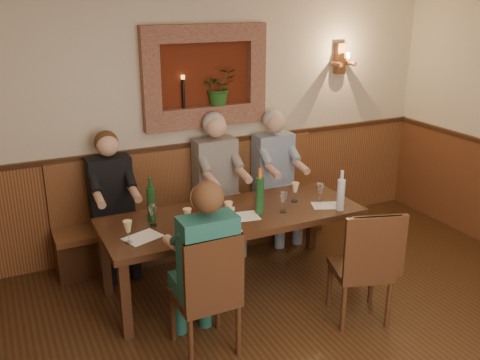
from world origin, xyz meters
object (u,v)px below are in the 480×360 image
object	(u,v)px
dining_table	(233,221)
wine_bottle_green_b	(151,203)
person_chair_front	(204,282)
person_bench_right	(276,186)
bench	(197,219)
spittoon_bucket	(206,206)
person_bench_mid	(219,194)
wine_bottle_green_a	(260,195)
person_bench_left	(114,215)
water_bottle	(341,194)
chair_near_right	(360,287)
chair_near_left	(206,316)

from	to	relation	value
dining_table	wine_bottle_green_b	world-z (taller)	wine_bottle_green_b
person_chair_front	person_bench_right	bearing A→B (deg)	46.47
dining_table	wine_bottle_green_b	bearing A→B (deg)	166.94
bench	spittoon_bucket	distance (m)	1.13
dining_table	person_bench_mid	world-z (taller)	person_bench_mid
spittoon_bucket	person_chair_front	bearing A→B (deg)	-113.56
wine_bottle_green_a	wine_bottle_green_b	xyz separation A→B (m)	(-0.95, 0.25, -0.01)
person_bench_left	wine_bottle_green_b	bearing A→B (deg)	-73.77
water_bottle	chair_near_right	bearing A→B (deg)	-108.08
chair_near_right	person_bench_mid	distance (m)	1.89
person_bench_mid	wine_bottle_green_a	size ratio (longest dim) A/B	3.47
spittoon_bucket	wine_bottle_green_b	size ratio (longest dim) A/B	0.63
dining_table	wine_bottle_green_a	bearing A→B (deg)	-20.35
person_bench_mid	wine_bottle_green_b	xyz separation A→B (m)	(-0.94, -0.67, 0.29)
person_bench_mid	person_bench_right	bearing A→B (deg)	0.08
spittoon_bucket	chair_near_left	bearing A→B (deg)	-113.24
person_bench_left	wine_bottle_green_b	size ratio (longest dim) A/B	3.51
chair_near_right	water_bottle	distance (m)	0.89
dining_table	person_chair_front	size ratio (longest dim) A/B	1.67
dining_table	chair_near_right	distance (m)	1.27
wine_bottle_green_b	spittoon_bucket	bearing A→B (deg)	-21.32
person_chair_front	wine_bottle_green_a	distance (m)	1.13
person_bench_right	person_chair_front	size ratio (longest dim) A/B	1.02
person_bench_right	water_bottle	distance (m)	1.22
person_chair_front	wine_bottle_green_b	bearing A→B (deg)	97.04
person_bench_mid	wine_bottle_green_a	world-z (taller)	person_bench_mid
person_bench_right	person_bench_left	bearing A→B (deg)	179.96
person_bench_right	water_bottle	size ratio (longest dim) A/B	3.80
chair_near_right	wine_bottle_green_a	bearing A→B (deg)	138.34
person_chair_front	spittoon_bucket	xyz separation A→B (m)	(0.33, 0.77, 0.28)
person_bench_left	wine_bottle_green_b	world-z (taller)	person_bench_left
dining_table	person_bench_left	xyz separation A→B (m)	(-0.91, 0.84, -0.09)
spittoon_bucket	wine_bottle_green_b	world-z (taller)	wine_bottle_green_b
chair_near_left	wine_bottle_green_b	world-z (taller)	wine_bottle_green_b
chair_near_left	chair_near_right	bearing A→B (deg)	-7.83
wine_bottle_green_a	person_bench_right	bearing A→B (deg)	52.79
water_bottle	person_bench_mid	bearing A→B (deg)	121.63
person_bench_mid	person_bench_left	bearing A→B (deg)	179.88
dining_table	chair_near_left	distance (m)	1.06
dining_table	chair_near_right	size ratio (longest dim) A/B	2.34
chair_near_left	spittoon_bucket	size ratio (longest dim) A/B	4.07
dining_table	person_bench_mid	distance (m)	0.87
chair_near_left	spittoon_bucket	xyz separation A→B (m)	(0.33, 0.78, 0.58)
person_chair_front	water_bottle	world-z (taller)	person_chair_front
wine_bottle_green_a	bench	bearing A→B (deg)	102.83
person_bench_left	bench	bearing A→B (deg)	6.64
wine_bottle_green_a	water_bottle	size ratio (longest dim) A/B	1.12
bench	spittoon_bucket	xyz separation A→B (m)	(-0.26, -0.95, 0.55)
spittoon_bucket	wine_bottle_green_b	bearing A→B (deg)	158.68
person_chair_front	chair_near_left	bearing A→B (deg)	-88.54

